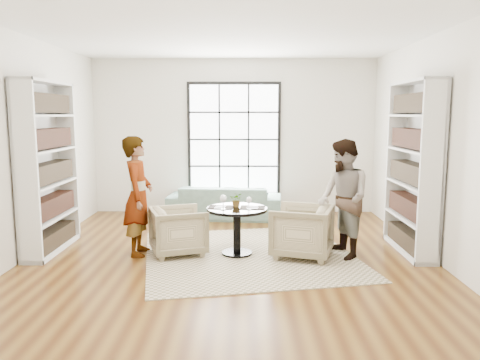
{
  "coord_description": "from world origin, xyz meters",
  "views": [
    {
      "loc": [
        0.21,
        -6.2,
        1.94
      ],
      "look_at": [
        0.14,
        0.4,
        1.01
      ],
      "focal_mm": 35.0,
      "sensor_mm": 36.0,
      "label": 1
    }
  ],
  "objects_px": {
    "wine_glass_left": "(223,199)",
    "flower_centerpiece": "(237,200)",
    "sofa": "(225,202)",
    "pedestal_table": "(237,221)",
    "person_left": "(138,196)",
    "person_right": "(343,199)",
    "wine_glass_right": "(249,200)",
    "armchair_left": "(179,231)",
    "armchair_right": "(302,231)"
  },
  "relations": [
    {
      "from": "wine_glass_left",
      "to": "flower_centerpiece",
      "type": "bearing_deg",
      "value": 45.82
    },
    {
      "from": "flower_centerpiece",
      "to": "sofa",
      "type": "bearing_deg",
      "value": 96.55
    },
    {
      "from": "pedestal_table",
      "to": "wine_glass_left",
      "type": "xyz_separation_m",
      "value": [
        -0.18,
        -0.12,
        0.33
      ]
    },
    {
      "from": "person_left",
      "to": "wine_glass_left",
      "type": "bearing_deg",
      "value": -99.15
    },
    {
      "from": "person_right",
      "to": "pedestal_table",
      "type": "bearing_deg",
      "value": -107.47
    },
    {
      "from": "sofa",
      "to": "flower_centerpiece",
      "type": "xyz_separation_m",
      "value": [
        0.26,
        -2.29,
        0.46
      ]
    },
    {
      "from": "sofa",
      "to": "wine_glass_right",
      "type": "relative_size",
      "value": 12.07
    },
    {
      "from": "person_right",
      "to": "wine_glass_left",
      "type": "height_order",
      "value": "person_right"
    },
    {
      "from": "pedestal_table",
      "to": "person_right",
      "type": "relative_size",
      "value": 0.51
    },
    {
      "from": "person_right",
      "to": "wine_glass_left",
      "type": "bearing_deg",
      "value": -102.69
    },
    {
      "from": "person_left",
      "to": "person_right",
      "type": "relative_size",
      "value": 1.02
    },
    {
      "from": "sofa",
      "to": "armchair_left",
      "type": "xyz_separation_m",
      "value": [
        -0.55,
        -2.33,
        0.03
      ]
    },
    {
      "from": "sofa",
      "to": "armchair_right",
      "type": "height_order",
      "value": "armchair_right"
    },
    {
      "from": "pedestal_table",
      "to": "sofa",
      "type": "relative_size",
      "value": 0.4
    },
    {
      "from": "sofa",
      "to": "flower_centerpiece",
      "type": "height_order",
      "value": "flower_centerpiece"
    },
    {
      "from": "armchair_right",
      "to": "flower_centerpiece",
      "type": "distance_m",
      "value": 0.99
    },
    {
      "from": "person_left",
      "to": "person_right",
      "type": "distance_m",
      "value": 2.8
    },
    {
      "from": "flower_centerpiece",
      "to": "person_right",
      "type": "bearing_deg",
      "value": -5.63
    },
    {
      "from": "armchair_left",
      "to": "person_left",
      "type": "height_order",
      "value": "person_left"
    },
    {
      "from": "person_right",
      "to": "wine_glass_right",
      "type": "distance_m",
      "value": 1.27
    },
    {
      "from": "pedestal_table",
      "to": "wine_glass_right",
      "type": "height_order",
      "value": "wine_glass_right"
    },
    {
      "from": "pedestal_table",
      "to": "person_left",
      "type": "xyz_separation_m",
      "value": [
        -1.36,
        0.02,
        0.34
      ]
    },
    {
      "from": "person_left",
      "to": "flower_centerpiece",
      "type": "height_order",
      "value": "person_left"
    },
    {
      "from": "pedestal_table",
      "to": "person_right",
      "type": "distance_m",
      "value": 1.47
    },
    {
      "from": "armchair_right",
      "to": "wine_glass_right",
      "type": "bearing_deg",
      "value": -69.62
    },
    {
      "from": "person_right",
      "to": "flower_centerpiece",
      "type": "height_order",
      "value": "person_right"
    },
    {
      "from": "armchair_right",
      "to": "flower_centerpiece",
      "type": "height_order",
      "value": "flower_centerpiece"
    },
    {
      "from": "wine_glass_left",
      "to": "flower_centerpiece",
      "type": "distance_m",
      "value": 0.26
    },
    {
      "from": "armchair_left",
      "to": "person_right",
      "type": "distance_m",
      "value": 2.3
    },
    {
      "from": "armchair_left",
      "to": "person_right",
      "type": "xyz_separation_m",
      "value": [
        2.25,
        -0.1,
        0.48
      ]
    },
    {
      "from": "wine_glass_left",
      "to": "armchair_left",
      "type": "bearing_deg",
      "value": 166.89
    },
    {
      "from": "armchair_left",
      "to": "person_left",
      "type": "distance_m",
      "value": 0.74
    },
    {
      "from": "sofa",
      "to": "person_right",
      "type": "height_order",
      "value": "person_right"
    },
    {
      "from": "person_left",
      "to": "person_right",
      "type": "bearing_deg",
      "value": -94.18
    },
    {
      "from": "flower_centerpiece",
      "to": "armchair_left",
      "type": "bearing_deg",
      "value": -177.28
    },
    {
      "from": "person_right",
      "to": "person_left",
      "type": "bearing_deg",
      "value": -106.34
    },
    {
      "from": "pedestal_table",
      "to": "wine_glass_right",
      "type": "xyz_separation_m",
      "value": [
        0.16,
        -0.12,
        0.31
      ]
    },
    {
      "from": "sofa",
      "to": "wine_glass_right",
      "type": "bearing_deg",
      "value": 104.65
    },
    {
      "from": "sofa",
      "to": "wine_glass_left",
      "type": "distance_m",
      "value": 2.53
    },
    {
      "from": "sofa",
      "to": "wine_glass_left",
      "type": "height_order",
      "value": "wine_glass_left"
    },
    {
      "from": "armchair_left",
      "to": "person_right",
      "type": "height_order",
      "value": "person_right"
    },
    {
      "from": "wine_glass_right",
      "to": "flower_centerpiece",
      "type": "height_order",
      "value": "flower_centerpiece"
    },
    {
      "from": "wine_glass_right",
      "to": "person_left",
      "type": "bearing_deg",
      "value": 174.86
    },
    {
      "from": "wine_glass_right",
      "to": "flower_centerpiece",
      "type": "relative_size",
      "value": 0.87
    },
    {
      "from": "sofa",
      "to": "person_right",
      "type": "relative_size",
      "value": 1.3
    },
    {
      "from": "pedestal_table",
      "to": "wine_glass_right",
      "type": "relative_size",
      "value": 4.78
    },
    {
      "from": "pedestal_table",
      "to": "person_left",
      "type": "relative_size",
      "value": 0.5
    },
    {
      "from": "armchair_right",
      "to": "person_right",
      "type": "height_order",
      "value": "person_right"
    },
    {
      "from": "sofa",
      "to": "armchair_right",
      "type": "distance_m",
      "value": 2.69
    },
    {
      "from": "armchair_left",
      "to": "armchair_right",
      "type": "height_order",
      "value": "armchair_right"
    }
  ]
}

